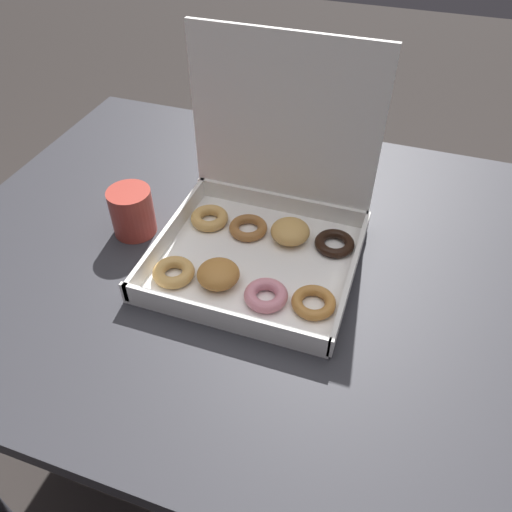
% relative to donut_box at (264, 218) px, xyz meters
% --- Properties ---
extents(ground_plane, '(8.00, 8.00, 0.00)m').
position_rel_donut_box_xyz_m(ground_plane, '(-0.00, -0.01, -0.80)').
color(ground_plane, '#2D2826').
extents(dining_table, '(1.17, 0.91, 0.73)m').
position_rel_donut_box_xyz_m(dining_table, '(-0.00, -0.01, -0.16)').
color(dining_table, '#2D2D33').
rests_on(dining_table, ground_plane).
extents(donut_box, '(0.34, 0.32, 0.34)m').
position_rel_donut_box_xyz_m(donut_box, '(0.00, 0.00, 0.00)').
color(donut_box, white).
rests_on(donut_box, dining_table).
extents(coffee_mug, '(0.08, 0.08, 0.09)m').
position_rel_donut_box_xyz_m(coffee_mug, '(-0.24, -0.04, -0.02)').
color(coffee_mug, '#A3382D').
rests_on(coffee_mug, dining_table).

